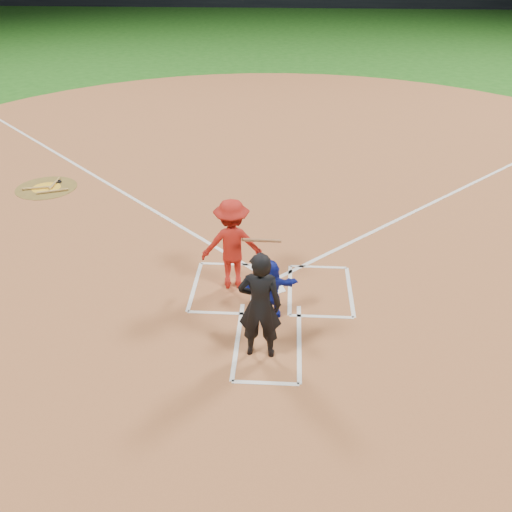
# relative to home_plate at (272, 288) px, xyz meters

# --- Properties ---
(ground) EXTENTS (120.00, 120.00, 0.00)m
(ground) POSITION_rel_home_plate_xyz_m (0.00, 0.00, -0.02)
(ground) COLOR #1B5515
(ground) RESTS_ON ground
(home_plate_dirt) EXTENTS (28.00, 28.00, 0.01)m
(home_plate_dirt) POSITION_rel_home_plate_xyz_m (0.00, 6.00, -0.01)
(home_plate_dirt) COLOR #995832
(home_plate_dirt) RESTS_ON ground
(home_plate) EXTENTS (0.60, 0.60, 0.02)m
(home_plate) POSITION_rel_home_plate_xyz_m (0.00, 0.00, 0.00)
(home_plate) COLOR white
(home_plate) RESTS_ON home_plate_dirt
(on_deck_circle) EXTENTS (1.70, 1.70, 0.01)m
(on_deck_circle) POSITION_rel_home_plate_xyz_m (-6.58, 4.81, -0.00)
(on_deck_circle) COLOR brown
(on_deck_circle) RESTS_ON home_plate_dirt
(on_deck_logo) EXTENTS (0.80, 0.80, 0.00)m
(on_deck_logo) POSITION_rel_home_plate_xyz_m (-6.58, 4.81, 0.00)
(on_deck_logo) COLOR gold
(on_deck_logo) RESTS_ON on_deck_circle
(on_deck_bat_a) EXTENTS (0.08, 0.84, 0.06)m
(on_deck_bat_a) POSITION_rel_home_plate_xyz_m (-6.43, 5.06, 0.03)
(on_deck_bat_a) COLOR #A47D3C
(on_deck_bat_a) RESTS_ON on_deck_circle
(on_deck_bat_b) EXTENTS (0.83, 0.28, 0.06)m
(on_deck_bat_b) POSITION_rel_home_plate_xyz_m (-6.78, 4.71, 0.03)
(on_deck_bat_b) COLOR #A57C3C
(on_deck_bat_b) RESTS_ON on_deck_circle
(on_deck_bat_c) EXTENTS (0.80, 0.38, 0.06)m
(on_deck_bat_c) POSITION_rel_home_plate_xyz_m (-6.28, 4.51, 0.03)
(on_deck_bat_c) COLOR #A37A3C
(on_deck_bat_c) RESTS_ON on_deck_circle
(bat_weight_donut) EXTENTS (0.19, 0.19, 0.05)m
(bat_weight_donut) POSITION_rel_home_plate_xyz_m (-6.38, 5.21, 0.03)
(bat_weight_donut) COLOR black
(bat_weight_donut) RESTS_ON on_deck_circle
(catcher) EXTENTS (1.16, 0.63, 1.20)m
(catcher) POSITION_rel_home_plate_xyz_m (-0.00, -0.94, 0.59)
(catcher) COLOR #121F98
(catcher) RESTS_ON home_plate_dirt
(umpire) EXTENTS (0.74, 0.50, 1.99)m
(umpire) POSITION_rel_home_plate_xyz_m (-0.14, -2.04, 0.99)
(umpire) COLOR black
(umpire) RESTS_ON home_plate_dirt
(chalk_markings) EXTENTS (28.35, 17.32, 0.01)m
(chalk_markings) POSITION_rel_home_plate_xyz_m (0.00, 5.29, -0.01)
(chalk_markings) COLOR white
(chalk_markings) RESTS_ON home_plate_dirt
(batter_at_plate) EXTENTS (1.64, 0.85, 1.90)m
(batter_at_plate) POSITION_rel_home_plate_xyz_m (-0.81, 0.10, 0.94)
(batter_at_plate) COLOR #AD1B13
(batter_at_plate) RESTS_ON home_plate_dirt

